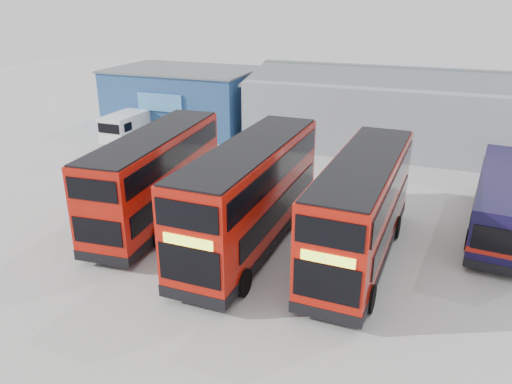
# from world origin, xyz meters

# --- Properties ---
(ground_plane) EXTENTS (120.00, 120.00, 0.00)m
(ground_plane) POSITION_xyz_m (0.00, 0.00, 0.00)
(ground_plane) COLOR #A7A7A2
(ground_plane) RESTS_ON ground
(office_block) EXTENTS (12.30, 8.32, 5.12)m
(office_block) POSITION_xyz_m (-14.00, 17.99, 2.58)
(office_block) COLOR navy
(office_block) RESTS_ON ground
(maintenance_shed) EXTENTS (30.50, 12.00, 5.89)m
(maintenance_shed) POSITION_xyz_m (8.00, 20.00, 2.60)
(maintenance_shed) COLOR gray
(maintenance_shed) RESTS_ON ground
(double_decker_left) EXTENTS (3.49, 11.17, 4.65)m
(double_decker_left) POSITION_xyz_m (-6.10, 0.21, 2.32)
(double_decker_left) COLOR #B3140A
(double_decker_left) RESTS_ON ground
(double_decker_centre) EXTENTS (3.18, 11.69, 4.91)m
(double_decker_centre) POSITION_xyz_m (-0.56, -0.78, 2.44)
(double_decker_centre) COLOR #B3140A
(double_decker_centre) RESTS_ON ground
(double_decker_right) EXTENTS (3.17, 11.20, 4.69)m
(double_decker_right) POSITION_xyz_m (4.39, -0.29, 2.33)
(double_decker_right) COLOR #B3140A
(double_decker_right) RESTS_ON ground
(single_decker_blue) EXTENTS (3.55, 10.94, 2.92)m
(single_decker_blue) POSITION_xyz_m (10.56, 5.22, 1.45)
(single_decker_blue) COLOR #0C0B33
(single_decker_blue) RESTS_ON ground
(panel_van) EXTENTS (2.31, 5.32, 2.31)m
(panel_van) POSITION_xyz_m (-16.12, 12.54, 1.29)
(panel_van) COLOR white
(panel_van) RESTS_ON ground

